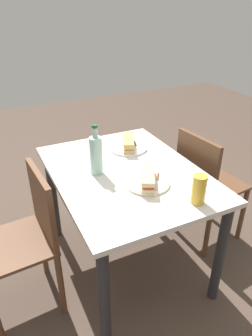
% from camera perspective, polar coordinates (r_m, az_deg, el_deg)
% --- Properties ---
extents(ground_plane, '(8.00, 8.00, 0.00)m').
position_cam_1_polar(ground_plane, '(2.32, 0.00, -16.80)').
color(ground_plane, '#47382D').
extents(dining_table, '(1.13, 0.85, 0.75)m').
position_cam_1_polar(dining_table, '(1.92, 0.00, -3.50)').
color(dining_table, beige).
rests_on(dining_table, ground).
extents(chair_far, '(0.44, 0.44, 0.88)m').
position_cam_1_polar(chair_far, '(2.28, 14.29, -2.52)').
color(chair_far, brown).
rests_on(chair_far, ground).
extents(chair_near, '(0.43, 0.43, 0.88)m').
position_cam_1_polar(chair_near, '(1.84, -17.62, -11.66)').
color(chair_near, brown).
rests_on(chair_near, ground).
extents(plate_near, '(0.26, 0.26, 0.01)m').
position_cam_1_polar(plate_near, '(1.73, 3.91, -2.75)').
color(plate_near, silver).
rests_on(plate_near, dining_table).
extents(baguette_sandwich_near, '(0.26, 0.18, 0.07)m').
position_cam_1_polar(baguette_sandwich_near, '(1.71, 3.95, -1.57)').
color(baguette_sandwich_near, '#DBB77A').
rests_on(baguette_sandwich_near, plate_near).
extents(knife_near, '(0.15, 0.11, 0.01)m').
position_cam_1_polar(knife_near, '(1.74, 5.86, -2.27)').
color(knife_near, silver).
rests_on(knife_near, plate_near).
extents(plate_far, '(0.26, 0.26, 0.01)m').
position_cam_1_polar(plate_far, '(2.13, 0.41, 3.72)').
color(plate_far, white).
rests_on(plate_far, dining_table).
extents(baguette_sandwich_far, '(0.24, 0.16, 0.07)m').
position_cam_1_polar(baguette_sandwich_far, '(2.11, 0.42, 4.74)').
color(baguette_sandwich_far, tan).
rests_on(baguette_sandwich_far, plate_far).
extents(knife_far, '(0.18, 0.06, 0.01)m').
position_cam_1_polar(knife_far, '(2.14, 1.91, 4.13)').
color(knife_far, silver).
rests_on(knife_far, plate_far).
extents(water_bottle, '(0.07, 0.07, 0.30)m').
position_cam_1_polar(water_bottle, '(1.79, -5.55, 2.47)').
color(water_bottle, '#99C6B7').
rests_on(water_bottle, dining_table).
extents(beer_glass, '(0.07, 0.07, 0.16)m').
position_cam_1_polar(beer_glass, '(1.58, 13.33, -3.91)').
color(beer_glass, gold).
rests_on(beer_glass, dining_table).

